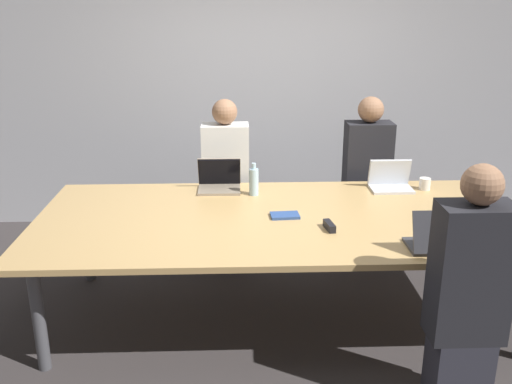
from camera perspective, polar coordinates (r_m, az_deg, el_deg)
ground_plane at (r=4.35m, az=2.22°, el=-12.01°), size 24.00×24.00×0.00m
curtain_wall at (r=5.78m, az=0.91°, el=10.49°), size 12.00×0.06×2.80m
conference_table at (r=4.03m, az=2.34°, el=-3.13°), size 3.41×1.59×0.77m
laptop_near_right at (r=3.62m, az=17.57°, el=-4.51°), size 0.32×0.27×0.26m
person_near_right at (r=3.33m, az=20.40°, el=-9.67°), size 0.40×0.24×1.44m
bottle_near_right at (r=3.82m, az=20.59°, el=-3.00°), size 0.07×0.07×0.26m
laptop_far_right at (r=4.70m, az=13.30°, el=1.13°), size 0.34×0.23×0.24m
person_far_right at (r=5.14m, az=10.97°, el=1.19°), size 0.40×0.24×1.45m
cup_far_right at (r=4.76m, az=16.52°, el=0.79°), size 0.09×0.09×0.09m
laptop_far_midleft at (r=4.57m, az=-3.69°, el=1.16°), size 0.34×0.27×0.26m
person_far_midleft at (r=4.98m, az=-3.03°, el=0.85°), size 0.40×0.24×1.44m
bottle_far_midleft at (r=4.42m, az=-0.22°, el=1.08°), size 0.07×0.07×0.26m
stapler at (r=3.81m, az=7.35°, el=-3.39°), size 0.07×0.16×0.05m
notebook at (r=4.01m, az=2.90°, el=-2.36°), size 0.21×0.14×0.02m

